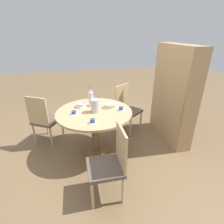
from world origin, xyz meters
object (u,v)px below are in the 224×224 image
Objects in this scene: cake_main at (110,106)px; cup_c at (93,121)px; bookshelf at (172,97)px; cup_a at (74,113)px; chair_a at (44,119)px; cake_second at (81,105)px; chair_b at (110,162)px; coffee_pot at (95,105)px; water_bottle at (91,99)px; chair_c at (126,107)px; cup_b at (121,109)px.

cup_c is (0.49, -0.35, -0.01)m from cake_main.
bookshelf is 7.38× the size of cake_main.
cake_main is 1.79× the size of cup_a.
cake_main is at bearing -165.23° from chair_a.
cake_second is at bearing 87.64° from bookshelf.
bookshelf reaches higher than chair_b.
cup_a is at bearing -86.86° from coffee_pot.
chair_a is at bearing -102.57° from water_bottle.
chair_b is 1.24m from water_bottle.
coffee_pot reaches higher than cup_c.
chair_c reaches higher than cup_b.
cake_second is at bearing -88.41° from water_bottle.
water_bottle is (0.19, 0.83, 0.39)m from chair_a.
chair_c is at bearing 138.43° from cake_main.
chair_b is 3.76× the size of coffee_pot.
coffee_pot is at bearing -93.69° from cup_b.
cake_second is at bearing -104.66° from cake_main.
chair_b is 1.23m from cake_second.
bookshelf is 9.35× the size of cake_second.
coffee_pot is at bearing -174.21° from chair_c.
water_bottle reaches higher than coffee_pot.
cup_c is at bearing 109.77° from bookshelf.
chair_a is at bearing -109.97° from cup_b.
cup_c is (0.99, -0.80, 0.27)m from chair_c.
cup_a is at bearing 176.15° from chair_c.
cake_main is at bearing 115.42° from coffee_pot.
cup_a is (0.14, -0.60, -0.01)m from cake_main.
chair_b is 0.54× the size of bookshelf.
cup_b is (0.47, 1.28, 0.27)m from chair_a.
cake_second reaches higher than cup_a.
coffee_pot is at bearing -176.78° from chair_b.
chair_a is 1.04m from coffee_pot.
cup_c is at bearing -4.28° from water_bottle.
chair_c is 3.76× the size of coffee_pot.
cup_c is at bearing -12.97° from coffee_pot.
cup_a is (0.27, -0.30, -0.11)m from water_bottle.
water_bottle is 1.42× the size of cake_main.
chair_b is 5.10× the size of cake_second.
cup_a is 0.75m from cup_b.
chair_a is at bearing -105.41° from cake_main.
cake_second is at bearing -168.82° from cup_c.
chair_a is 0.54× the size of bookshelf.
bookshelf is at bearing 109.77° from cup_c.
water_bottle is 1.80× the size of cake_second.
cup_c is (0.54, -1.51, -0.05)m from bookshelf.
bookshelf reaches higher than water_bottle.
chair_c reaches higher than cup_c.
bookshelf reaches higher than cup_b.
cup_c is (0.34, 0.25, 0.00)m from cup_a.
coffee_pot is 1.91× the size of cup_b.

